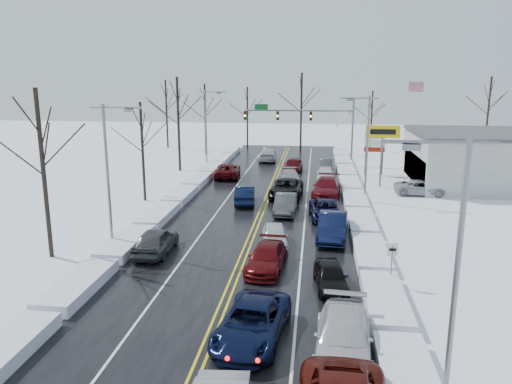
# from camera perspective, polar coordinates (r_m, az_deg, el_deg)

# --- Properties ---
(ground) EXTENTS (160.00, 160.00, 0.00)m
(ground) POSITION_cam_1_polar(r_m,az_deg,el_deg) (34.69, -0.35, -4.70)
(ground) COLOR white
(ground) RESTS_ON ground
(road_surface) EXTENTS (14.00, 84.00, 0.01)m
(road_surface) POSITION_cam_1_polar(r_m,az_deg,el_deg) (36.58, 0.04, -3.73)
(road_surface) COLOR black
(road_surface) RESTS_ON ground
(snow_bank_left) EXTENTS (1.91, 72.00, 0.63)m
(snow_bank_left) POSITION_cam_1_polar(r_m,az_deg,el_deg) (38.20, -11.37, -3.27)
(snow_bank_left) COLOR white
(snow_bank_left) RESTS_ON ground
(snow_bank_right) EXTENTS (1.91, 72.00, 0.63)m
(snow_bank_right) POSITION_cam_1_polar(r_m,az_deg,el_deg) (36.51, 12.00, -4.07)
(snow_bank_right) COLOR white
(snow_bank_right) RESTS_ON ground
(traffic_signal_mast) EXTENTS (13.28, 0.39, 8.00)m
(traffic_signal_mast) POSITION_cam_1_polar(r_m,az_deg,el_deg) (60.96, 6.23, 8.26)
(traffic_signal_mast) COLOR slate
(traffic_signal_mast) RESTS_ON ground
(tires_plus_sign) EXTENTS (3.20, 0.34, 6.00)m
(tires_plus_sign) POSITION_cam_1_polar(r_m,az_deg,el_deg) (49.47, 14.27, 6.23)
(tires_plus_sign) COLOR slate
(tires_plus_sign) RESTS_ON ground
(used_vehicles_sign) EXTENTS (2.20, 0.22, 4.65)m
(used_vehicles_sign) POSITION_cam_1_polar(r_m,az_deg,el_deg) (55.60, 13.41, 5.27)
(used_vehicles_sign) COLOR slate
(used_vehicles_sign) RESTS_ON ground
(speed_limit_sign) EXTENTS (0.55, 0.09, 2.35)m
(speed_limit_sign) POSITION_cam_1_polar(r_m,az_deg,el_deg) (26.65, 15.29, -7.10)
(speed_limit_sign) COLOR slate
(speed_limit_sign) RESTS_ON ground
(flagpole) EXTENTS (1.87, 1.20, 10.00)m
(flagpole) POSITION_cam_1_polar(r_m,az_deg,el_deg) (63.88, 16.96, 8.40)
(flagpole) COLOR silver
(flagpole) RESTS_ON ground
(streetlight_se) EXTENTS (3.20, 0.25, 9.00)m
(streetlight_se) POSITION_cam_1_polar(r_m,az_deg,el_deg) (16.23, 21.41, -7.05)
(streetlight_se) COLOR slate
(streetlight_se) RESTS_ON ground
(streetlight_ne) EXTENTS (3.20, 0.25, 9.00)m
(streetlight_ne) POSITION_cam_1_polar(r_m,az_deg,el_deg) (43.28, 12.36, 5.80)
(streetlight_ne) COLOR slate
(streetlight_ne) RESTS_ON ground
(streetlight_sw) EXTENTS (3.20, 0.25, 9.00)m
(streetlight_sw) POSITION_cam_1_polar(r_m,az_deg,el_deg) (31.78, -16.34, 2.97)
(streetlight_sw) COLOR slate
(streetlight_sw) RESTS_ON ground
(streetlight_nw) EXTENTS (3.20, 0.25, 9.00)m
(streetlight_nw) POSITION_cam_1_polar(r_m,az_deg,el_deg) (58.34, -5.55, 7.89)
(streetlight_nw) COLOR slate
(streetlight_nw) RESTS_ON ground
(tree_left_b) EXTENTS (4.00, 4.00, 10.00)m
(tree_left_b) POSITION_cam_1_polar(r_m,az_deg,el_deg) (31.20, -23.42, 5.35)
(tree_left_b) COLOR #2D231C
(tree_left_b) RESTS_ON ground
(tree_left_c) EXTENTS (3.40, 3.40, 8.50)m
(tree_left_c) POSITION_cam_1_polar(r_m,az_deg,el_deg) (43.55, -12.93, 6.65)
(tree_left_c) COLOR #2D231C
(tree_left_c) RESTS_ON ground
(tree_left_d) EXTENTS (4.20, 4.20, 10.50)m
(tree_left_d) POSITION_cam_1_polar(r_m,az_deg,el_deg) (56.95, -8.93, 9.71)
(tree_left_d) COLOR #2D231C
(tree_left_d) RESTS_ON ground
(tree_left_e) EXTENTS (3.80, 3.80, 9.50)m
(tree_left_e) POSITION_cam_1_polar(r_m,az_deg,el_deg) (68.51, -5.85, 9.79)
(tree_left_e) COLOR #2D231C
(tree_left_e) RESTS_ON ground
(tree_far_a) EXTENTS (4.00, 4.00, 10.00)m
(tree_far_a) POSITION_cam_1_polar(r_m,az_deg,el_deg) (76.13, -10.24, 10.25)
(tree_far_a) COLOR #2D231C
(tree_far_a) RESTS_ON ground
(tree_far_b) EXTENTS (3.60, 3.60, 9.00)m
(tree_far_b) POSITION_cam_1_polar(r_m,az_deg,el_deg) (74.56, -1.00, 9.86)
(tree_far_b) COLOR #2D231C
(tree_far_b) RESTS_ON ground
(tree_far_c) EXTENTS (4.40, 4.40, 11.00)m
(tree_far_c) POSITION_cam_1_polar(r_m,az_deg,el_deg) (71.83, 5.22, 10.79)
(tree_far_c) COLOR #2D231C
(tree_far_c) RESTS_ON ground
(tree_far_d) EXTENTS (3.40, 3.40, 8.50)m
(tree_far_d) POSITION_cam_1_polar(r_m,az_deg,el_deg) (73.81, 13.11, 9.22)
(tree_far_d) COLOR #2D231C
(tree_far_d) RESTS_ON ground
(tree_far_e) EXTENTS (4.20, 4.20, 10.50)m
(tree_far_e) POSITION_cam_1_polar(r_m,az_deg,el_deg) (77.57, 25.12, 9.54)
(tree_far_e) COLOR #2D231C
(tree_far_e) RESTS_ON ground
(queued_car_2) EXTENTS (3.15, 5.73, 1.52)m
(queued_car_2) POSITION_cam_1_polar(r_m,az_deg,el_deg) (21.55, -0.44, -16.48)
(queued_car_2) COLOR black
(queued_car_2) RESTS_ON ground
(queued_car_3) EXTENTS (2.26, 4.85, 1.37)m
(queued_car_3) POSITION_cam_1_polar(r_m,az_deg,el_deg) (28.43, 1.19, -8.84)
(queued_car_3) COLOR #510A0D
(queued_car_3) RESTS_ON ground
(queued_car_4) EXTENTS (2.07, 4.17, 1.37)m
(queued_car_4) POSITION_cam_1_polar(r_m,az_deg,el_deg) (32.15, 2.15, -6.18)
(queued_car_4) COLOR silver
(queued_car_4) RESTS_ON ground
(queued_car_5) EXTENTS (1.69, 4.61, 1.51)m
(queued_car_5) POSITION_cam_1_polar(r_m,az_deg,el_deg) (39.61, 3.36, -2.43)
(queued_car_5) COLOR #3C3F41
(queued_car_5) RESTS_ON ground
(queued_car_6) EXTENTS (2.99, 5.93, 1.61)m
(queued_car_6) POSITION_cam_1_polar(r_m,az_deg,el_deg) (44.73, 3.47, -0.60)
(queued_car_6) COLOR black
(queued_car_6) RESTS_ON ground
(queued_car_7) EXTENTS (2.53, 5.09, 1.42)m
(queued_car_7) POSITION_cam_1_polar(r_m,az_deg,el_deg) (49.90, 3.88, 0.85)
(queued_car_7) COLOR #999BA1
(queued_car_7) RESTS_ON ground
(queued_car_8) EXTENTS (2.28, 4.83, 1.60)m
(queued_car_8) POSITION_cam_1_polar(r_m,az_deg,el_deg) (56.33, 4.22, 2.27)
(queued_car_8) COLOR #48090E
(queued_car_8) RESTS_ON ground
(queued_car_11) EXTENTS (2.59, 5.58, 1.58)m
(queued_car_11) POSITION_cam_1_polar(r_m,az_deg,el_deg) (20.80, 9.87, -17.89)
(queued_car_11) COLOR silver
(queued_car_11) RESTS_ON ground
(queued_car_12) EXTENTS (1.99, 4.07, 1.34)m
(queued_car_12) POSITION_cam_1_polar(r_m,az_deg,el_deg) (26.39, 8.50, -10.80)
(queued_car_12) COLOR black
(queued_car_12) RESTS_ON ground
(queued_car_13) EXTENTS (2.27, 5.37, 1.72)m
(queued_car_13) POSITION_cam_1_polar(r_m,az_deg,el_deg) (33.85, 8.70, -5.32)
(queued_car_13) COLOR black
(queued_car_13) RESTS_ON ground
(queued_car_14) EXTENTS (2.72, 5.18, 1.39)m
(queued_car_14) POSITION_cam_1_polar(r_m,az_deg,el_deg) (38.42, 7.95, -3.03)
(queued_car_14) COLOR black
(queued_car_14) RESTS_ON ground
(queued_car_15) EXTENTS (2.91, 6.03, 1.69)m
(queued_car_15) POSITION_cam_1_polar(r_m,az_deg,el_deg) (45.24, 8.05, -0.55)
(queued_car_15) COLOR #550B12
(queued_car_15) RESTS_ON ground
(queued_car_16) EXTENTS (1.88, 4.56, 1.55)m
(queued_car_16) POSITION_cam_1_polar(r_m,az_deg,el_deg) (51.54, 7.88, 1.15)
(queued_car_16) COLOR silver
(queued_car_16) RESTS_ON ground
(queued_car_17) EXTENTS (1.49, 4.19, 1.38)m
(queued_car_17) POSITION_cam_1_polar(r_m,az_deg,el_deg) (57.30, 7.95, 2.37)
(queued_car_17) COLOR #3C3F41
(queued_car_17) RESTS_ON ground
(oncoming_car_0) EXTENTS (2.13, 4.83, 1.54)m
(oncoming_car_0) POSITION_cam_1_polar(r_m,az_deg,el_deg) (42.60, -1.27, -1.28)
(oncoming_car_0) COLOR black
(oncoming_car_0) RESTS_ON ground
(oncoming_car_1) EXTENTS (3.01, 5.68, 1.52)m
(oncoming_car_1) POSITION_cam_1_polar(r_m,az_deg,el_deg) (53.52, -3.26, 1.70)
(oncoming_car_1) COLOR #550B0F
(oncoming_car_1) RESTS_ON ground
(oncoming_car_2) EXTENTS (2.64, 5.69, 1.61)m
(oncoming_car_2) POSITION_cam_1_polar(r_m,az_deg,el_deg) (63.82, 1.31, 3.60)
(oncoming_car_2) COLOR silver
(oncoming_car_2) RESTS_ON ground
(oncoming_car_3) EXTENTS (1.90, 4.69, 1.60)m
(oncoming_car_3) POSITION_cam_1_polar(r_m,az_deg,el_deg) (31.51, -11.31, -6.85)
(oncoming_car_3) COLOR #3C3E41
(oncoming_car_3) RESTS_ON ground
(parked_car_0) EXTENTS (4.84, 2.36, 1.33)m
(parked_car_0) POSITION_cam_1_polar(r_m,az_deg,el_deg) (48.01, 18.29, -0.30)
(parked_car_0) COLOR #AAADB2
(parked_car_0) RESTS_ON ground
(parked_car_1) EXTENTS (2.46, 5.42, 1.54)m
(parked_car_1) POSITION_cam_1_polar(r_m,az_deg,el_deg) (50.34, 21.49, 0.05)
(parked_car_1) COLOR #3E4143
(parked_car_1) RESTS_ON ground
(parked_car_2) EXTENTS (2.08, 4.23, 1.39)m
(parked_car_2) POSITION_cam_1_polar(r_m,az_deg,el_deg) (56.11, 18.01, 1.61)
(parked_car_2) COLOR black
(parked_car_2) RESTS_ON ground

